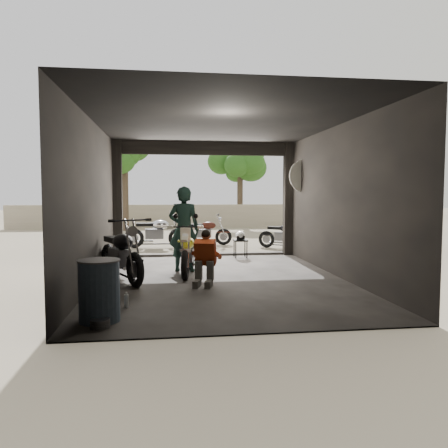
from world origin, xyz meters
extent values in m
plane|color=#7A6D56|center=(0.00, 0.00, 0.00)|extent=(80.00, 80.00, 0.00)
cube|color=#2D2B28|center=(0.00, 0.00, 0.01)|extent=(5.00, 7.00, 0.02)
plane|color=black|center=(0.00, 0.00, 3.20)|extent=(7.00, 7.00, 0.00)
cube|color=black|center=(0.00, -3.50, 1.60)|extent=(5.00, 0.02, 3.20)
cube|color=black|center=(-2.50, 0.00, 1.60)|extent=(0.02, 7.00, 3.20)
cube|color=black|center=(2.50, 0.00, 1.60)|extent=(0.02, 7.00, 3.20)
cube|color=black|center=(-2.38, 3.38, 1.60)|extent=(0.24, 0.24, 3.20)
cube|color=black|center=(2.38, 3.38, 1.60)|extent=(0.24, 0.24, 3.20)
cube|color=black|center=(0.00, 3.42, 3.02)|extent=(5.00, 0.16, 0.36)
cube|color=#2D2B28|center=(0.00, 3.50, 0.04)|extent=(5.00, 0.25, 0.08)
cube|color=gray|center=(0.00, 14.00, 0.60)|extent=(18.00, 0.30, 1.20)
cylinder|color=#382B1E|center=(-3.00, 12.50, 1.79)|extent=(0.30, 0.30, 3.58)
ellipsoid|color=#1E4C14|center=(-3.00, 12.50, 4.03)|extent=(2.20, 2.20, 3.14)
cylinder|color=#382B1E|center=(2.80, 14.00, 1.60)|extent=(0.30, 0.30, 3.20)
ellipsoid|color=#1E4C14|center=(2.80, 14.00, 3.60)|extent=(2.20, 2.20, 2.80)
imported|color=black|center=(-0.69, 1.04, 0.97)|extent=(0.80, 0.63, 1.93)
cube|color=black|center=(0.93, 2.98, 0.49)|extent=(0.37, 0.37, 0.04)
cylinder|color=black|center=(0.78, 2.82, 0.25)|extent=(0.03, 0.03, 0.49)
cylinder|color=black|center=(1.09, 2.82, 0.25)|extent=(0.03, 0.03, 0.49)
cylinder|color=black|center=(0.78, 3.13, 0.25)|extent=(0.03, 0.03, 0.49)
cylinder|color=black|center=(1.09, 3.13, 0.25)|extent=(0.03, 0.03, 0.49)
ellipsoid|color=white|center=(0.92, 2.96, 0.63)|extent=(0.32, 0.33, 0.24)
cylinder|color=#42586F|center=(-2.00, -2.68, 0.43)|extent=(0.73, 0.73, 0.86)
cylinder|color=black|center=(2.62, 2.59, 1.23)|extent=(0.08, 0.08, 2.46)
cylinder|color=silver|center=(2.62, 2.57, 2.24)|extent=(0.90, 0.03, 0.90)
camera|label=1|loc=(-1.08, -8.75, 1.77)|focal=35.00mm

